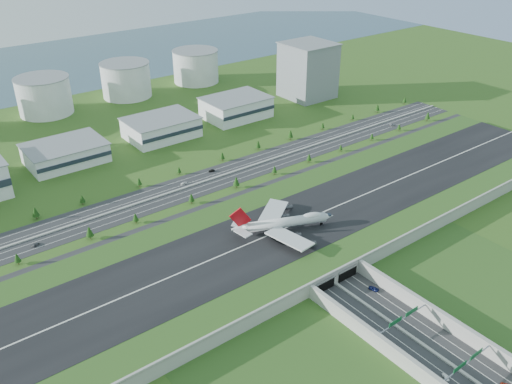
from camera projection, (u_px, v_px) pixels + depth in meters
ground at (277, 243)px, 328.66m from camera, size 1200.00×1200.00×0.00m
airfield_deck at (277, 237)px, 326.63m from camera, size 520.00×100.00×9.20m
underpass_road at (410, 330)px, 257.60m from camera, size 38.80×120.40×8.00m
sign_gantry_near at (403, 319)px, 258.97m from camera, size 38.70×0.70×9.80m
sign_gantry_far at (467, 363)px, 234.53m from camera, size 38.70×0.70×9.80m
north_expressway at (195, 185)px, 394.97m from camera, size 560.00×36.00×0.12m
tree_row at (207, 176)px, 396.97m from camera, size 504.51×48.70×8.40m
hangar_mid_a at (66, 153)px, 425.78m from camera, size 58.00×42.00×15.00m
hangar_mid_b at (161, 128)px, 470.59m from camera, size 58.00×42.00×17.00m
hangar_mid_c at (236, 108)px, 512.72m from camera, size 58.00×42.00×19.00m
office_tower at (308, 71)px, 558.22m from camera, size 46.00×46.00×55.00m
fuel_tank_b at (44, 96)px, 518.11m from camera, size 50.00×50.00×35.00m
fuel_tank_c at (126, 80)px, 563.39m from camera, size 50.00×50.00×35.00m
fuel_tank_d at (196, 66)px, 608.67m from camera, size 50.00×50.00×35.00m
bay_water at (29, 69)px, 663.82m from camera, size 1200.00×260.00×0.06m
boeing_747 at (283, 223)px, 323.22m from camera, size 61.50×56.97×20.12m
car_0 at (379, 333)px, 259.16m from camera, size 3.45×5.29×1.67m
car_1 at (446, 377)px, 235.65m from camera, size 2.83×4.25×1.32m
car_2 at (374, 289)px, 288.81m from camera, size 3.88×6.22×1.60m
car_4 at (35, 244)px, 325.50m from camera, size 5.35×3.87×1.69m
car_5 at (212, 171)px, 413.52m from camera, size 5.15×3.11×1.60m
car_6 at (392, 125)px, 497.09m from camera, size 6.47×4.49×1.64m
car_7 at (184, 183)px, 395.58m from camera, size 4.93×2.65×1.36m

